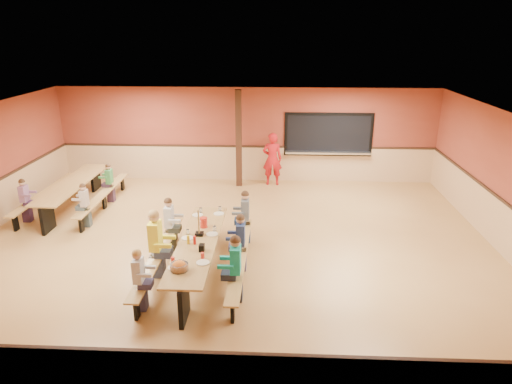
{
  "coord_description": "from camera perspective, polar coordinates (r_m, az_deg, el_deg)",
  "views": [
    {
      "loc": [
        0.99,
        -9.3,
        4.7
      ],
      "look_at": [
        0.52,
        0.58,
        1.15
      ],
      "focal_mm": 32.0,
      "sensor_mm": 36.0,
      "label": 1
    }
  ],
  "objects": [
    {
      "name": "seated_adult_yellow",
      "position": [
        9.25,
        -12.4,
        -6.38
      ],
      "size": [
        0.46,
        0.37,
        1.39
      ],
      "primitive_type": null,
      "color": "#FFF733",
      "rests_on": "ground"
    },
    {
      "name": "chip_bowl",
      "position": [
        8.12,
        -9.58,
        -9.13
      ],
      "size": [
        0.32,
        0.32,
        0.15
      ],
      "primitive_type": null,
      "color": "orange",
      "rests_on": "cafeteria_table_main"
    },
    {
      "name": "seated_child_purple_sec",
      "position": [
        13.03,
        -26.9,
        -0.98
      ],
      "size": [
        0.33,
        0.27,
        1.13
      ],
      "primitive_type": null,
      "color": "#845779",
      "rests_on": "ground"
    },
    {
      "name": "condiment_mustard",
      "position": [
        9.02,
        -8.47,
        -5.91
      ],
      "size": [
        0.06,
        0.06,
        0.17
      ],
      "primitive_type": "cylinder",
      "color": "yellow",
      "rests_on": "cafeteria_table_main"
    },
    {
      "name": "ground",
      "position": [
        10.46,
        -3.0,
        -6.97
      ],
      "size": [
        12.0,
        12.0,
        0.0
      ],
      "primitive_type": "plane",
      "color": "olive",
      "rests_on": "ground"
    },
    {
      "name": "standing_woman",
      "position": [
        14.37,
        2.05,
        4.15
      ],
      "size": [
        0.61,
        0.4,
        1.68
      ],
      "primitive_type": "imported",
      "rotation": [
        0.0,
        0.0,
        3.14
      ],
      "color": "#B01418",
      "rests_on": "ground"
    },
    {
      "name": "seated_child_tan_sec",
      "position": [
        12.11,
        -20.59,
        -1.59
      ],
      "size": [
        0.32,
        0.26,
        1.11
      ],
      "primitive_type": null,
      "color": "tan",
      "rests_on": "ground"
    },
    {
      "name": "cafeteria_table_second",
      "position": [
        13.49,
        -21.86,
        0.24
      ],
      "size": [
        1.91,
        3.7,
        0.74
      ],
      "color": "olive",
      "rests_on": "ground"
    },
    {
      "name": "seated_child_navy_right",
      "position": [
        9.31,
        -1.93,
        -6.37
      ],
      "size": [
        0.37,
        0.3,
        1.21
      ],
      "primitive_type": null,
      "color": "navy",
      "rests_on": "ground"
    },
    {
      "name": "condiment_ketchup",
      "position": [
        8.99,
        -7.69,
        -5.99
      ],
      "size": [
        0.06,
        0.06,
        0.17
      ],
      "primitive_type": "cylinder",
      "color": "#B2140F",
      "rests_on": "cafeteria_table_main"
    },
    {
      "name": "place_settings",
      "position": [
        9.13,
        -7.25,
        -5.75
      ],
      "size": [
        0.65,
        3.3,
        0.11
      ],
      "primitive_type": null,
      "color": "beige",
      "rests_on": "cafeteria_table_main"
    },
    {
      "name": "cafeteria_table_main",
      "position": [
        9.25,
        -7.18,
        -7.26
      ],
      "size": [
        1.91,
        3.7,
        0.74
      ],
      "color": "olive",
      "rests_on": "ground"
    },
    {
      "name": "seated_child_green_sec",
      "position": [
        13.64,
        -17.8,
        1.08
      ],
      "size": [
        0.32,
        0.26,
        1.11
      ],
      "primitive_type": null,
      "color": "#388142",
      "rests_on": "ground"
    },
    {
      "name": "seated_child_grey_left",
      "position": [
        10.31,
        -10.75,
        -4.01
      ],
      "size": [
        0.37,
        0.3,
        1.21
      ],
      "primitive_type": null,
      "color": "silver",
      "rests_on": "ground"
    },
    {
      "name": "kitchen_pass_through",
      "position": [
        14.7,
        9.03,
        6.88
      ],
      "size": [
        2.78,
        0.28,
        1.38
      ],
      "color": "black",
      "rests_on": "ground"
    },
    {
      "name": "punch_pitcher",
      "position": [
        9.69,
        -6.55,
        -3.8
      ],
      "size": [
        0.16,
        0.16,
        0.22
      ],
      "primitive_type": "cylinder",
      "color": "red",
      "rests_on": "cafeteria_table_main"
    },
    {
      "name": "structural_post",
      "position": [
        14.12,
        -2.18,
        6.62
      ],
      "size": [
        0.18,
        0.18,
        3.0
      ],
      "primitive_type": "cube",
      "color": "black",
      "rests_on": "ground"
    },
    {
      "name": "seated_child_teal_right",
      "position": [
        8.31,
        -2.55,
        -9.58
      ],
      "size": [
        0.4,
        0.32,
        1.26
      ],
      "primitive_type": null,
      "color": "teal",
      "rests_on": "ground"
    },
    {
      "name": "napkin_dispenser",
      "position": [
        8.72,
        -6.79,
        -6.93
      ],
      "size": [
        0.1,
        0.14,
        0.13
      ],
      "primitive_type": "cube",
      "color": "black",
      "rests_on": "cafeteria_table_main"
    },
    {
      "name": "seated_child_white_left",
      "position": [
        8.32,
        -14.38,
        -10.63
      ],
      "size": [
        0.34,
        0.28,
        1.16
      ],
      "primitive_type": null,
      "color": "#B8BABF",
      "rests_on": "ground"
    },
    {
      "name": "seated_child_char_right",
      "position": [
        10.51,
        -1.35,
        -3.14
      ],
      "size": [
        0.38,
        0.31,
        1.23
      ],
      "primitive_type": null,
      "color": "#50555B",
      "rests_on": "ground"
    },
    {
      "name": "table_paddle",
      "position": [
        9.33,
        -7.12,
        -4.62
      ],
      "size": [
        0.16,
        0.16,
        0.56
      ],
      "color": "black",
      "rests_on": "cafeteria_table_main"
    },
    {
      "name": "room_envelope",
      "position": [
        10.17,
        -3.07,
        -3.5
      ],
      "size": [
        12.04,
        10.04,
        3.02
      ],
      "color": "brown",
      "rests_on": "ground"
    }
  ]
}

